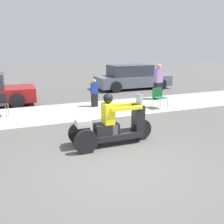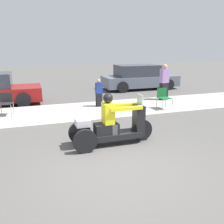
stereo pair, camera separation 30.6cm
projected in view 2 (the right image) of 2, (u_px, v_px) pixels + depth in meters
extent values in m
plane|color=#565451|center=(116.00, 165.00, 5.60)|extent=(60.00, 60.00, 0.00)
cube|color=#B2ADA3|center=(77.00, 112.00, 9.80)|extent=(28.00, 2.80, 0.12)
cylinder|color=black|center=(142.00, 130.00, 6.99)|extent=(0.61, 0.10, 0.61)
cylinder|color=black|center=(85.00, 141.00, 6.17)|extent=(0.61, 0.10, 0.61)
cylinder|color=black|center=(80.00, 133.00, 6.78)|extent=(0.61, 0.10, 0.61)
cube|color=black|center=(112.00, 136.00, 6.74)|extent=(1.59, 0.47, 0.15)
cube|color=black|center=(106.00, 128.00, 6.63)|extent=(0.64, 0.37, 0.28)
cube|color=black|center=(139.00, 120.00, 6.89)|extent=(0.24, 0.37, 0.86)
cube|color=silver|center=(140.00, 100.00, 6.74)|extent=(0.03, 0.33, 0.30)
cube|color=silver|center=(83.00, 122.00, 6.38)|extent=(0.36, 0.37, 0.18)
cube|color=yellow|center=(108.00, 113.00, 6.54)|extent=(0.26, 0.38, 0.55)
sphere|color=black|center=(108.00, 98.00, 6.44)|extent=(0.26, 0.26, 0.26)
cube|color=#515156|center=(114.00, 129.00, 6.58)|extent=(0.14, 0.14, 0.28)
cube|color=#515156|center=(111.00, 126.00, 6.80)|extent=(0.14, 0.14, 0.28)
cube|color=yellow|center=(127.00, 109.00, 6.46)|extent=(0.88, 0.09, 0.09)
cube|color=yellow|center=(121.00, 105.00, 6.82)|extent=(0.88, 0.09, 0.09)
cube|color=black|center=(99.00, 100.00, 10.44)|extent=(0.26, 0.18, 0.56)
cube|color=navy|center=(99.00, 88.00, 10.31)|extent=(0.29, 0.19, 0.44)
sphere|color=tan|center=(99.00, 81.00, 10.23)|extent=(0.15, 0.15, 0.15)
cube|color=black|center=(164.00, 91.00, 11.71)|extent=(0.40, 0.30, 0.80)
cube|color=#9972B2|center=(164.00, 76.00, 11.53)|extent=(0.43, 0.31, 0.64)
sphere|color=tan|center=(165.00, 66.00, 11.42)|extent=(0.22, 0.22, 0.22)
cylinder|color=#A5A8AD|center=(11.00, 111.00, 8.88)|extent=(0.02, 0.02, 0.44)
cylinder|color=#A5A8AD|center=(1.00, 109.00, 9.22)|extent=(0.02, 0.02, 0.44)
cylinder|color=#A5A8AD|center=(14.00, 108.00, 9.30)|extent=(0.02, 0.02, 0.44)
cube|color=#232326|center=(5.00, 104.00, 8.99)|extent=(0.50, 0.50, 0.02)
cube|color=#232326|center=(6.00, 98.00, 9.15)|extent=(0.44, 0.08, 0.38)
cylinder|color=#A5A8AD|center=(163.00, 105.00, 9.73)|extent=(0.02, 0.02, 0.44)
cylinder|color=#A5A8AD|center=(172.00, 104.00, 9.90)|extent=(0.02, 0.02, 0.44)
cylinder|color=#A5A8AD|center=(157.00, 103.00, 10.12)|extent=(0.02, 0.02, 0.44)
cylinder|color=#A5A8AD|center=(166.00, 102.00, 10.29)|extent=(0.02, 0.02, 0.44)
cube|color=#19662D|center=(165.00, 98.00, 9.95)|extent=(0.48, 0.48, 0.02)
cube|color=#19662D|center=(162.00, 93.00, 10.10)|extent=(0.44, 0.06, 0.38)
cylinder|color=black|center=(23.00, 100.00, 10.80)|extent=(0.64, 0.22, 0.64)
cylinder|color=black|center=(24.00, 93.00, 12.36)|extent=(0.64, 0.22, 0.64)
cube|color=slate|center=(140.00, 81.00, 15.31)|extent=(4.57, 1.75, 0.63)
cube|color=#2D333D|center=(137.00, 70.00, 15.07)|extent=(2.51, 1.57, 0.66)
cylinder|color=black|center=(169.00, 85.00, 15.01)|extent=(0.64, 0.22, 0.64)
cylinder|color=black|center=(155.00, 81.00, 16.61)|extent=(0.64, 0.22, 0.64)
cylinder|color=black|center=(123.00, 87.00, 14.09)|extent=(0.64, 0.22, 0.64)
cylinder|color=black|center=(113.00, 83.00, 15.70)|extent=(0.64, 0.22, 0.64)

